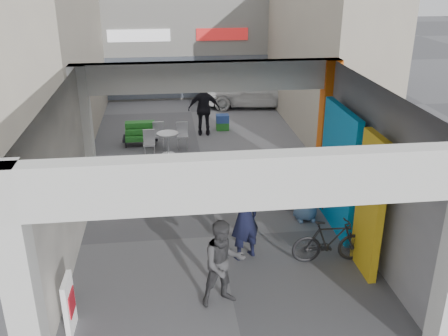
{
  "coord_description": "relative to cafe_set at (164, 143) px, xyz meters",
  "views": [
    {
      "loc": [
        -1.05,
        -9.61,
        5.66
      ],
      "look_at": [
        0.24,
        1.0,
        1.23
      ],
      "focal_mm": 40.0,
      "sensor_mm": 36.0,
      "label": 1
    }
  ],
  "objects": [
    {
      "name": "ground",
      "position": [
        1.13,
        -5.54,
        -0.3
      ],
      "size": [
        90.0,
        90.0,
        0.0
      ],
      "primitive_type": "plane",
      "color": "#5B5B61",
      "rests_on": "ground"
    },
    {
      "name": "arcade_canopy",
      "position": [
        1.67,
        -6.36,
        2.0
      ],
      "size": [
        6.4,
        6.45,
        6.4
      ],
      "color": "silver",
      "rests_on": "ground"
    },
    {
      "name": "far_building",
      "position": [
        1.13,
        8.45,
        3.69
      ],
      "size": [
        18.0,
        4.08,
        8.0
      ],
      "color": "silver",
      "rests_on": "ground"
    },
    {
      "name": "plaza_bldg_left",
      "position": [
        -3.37,
        1.96,
        2.2
      ],
      "size": [
        2.0,
        9.0,
        5.0
      ],
      "primitive_type": "cube",
      "color": "#A79E8A",
      "rests_on": "ground"
    },
    {
      "name": "plaza_bldg_right",
      "position": [
        5.63,
        1.96,
        2.2
      ],
      "size": [
        2.0,
        9.0,
        5.0
      ],
      "primitive_type": "cube",
      "color": "#A79E8A",
      "rests_on": "ground"
    },
    {
      "name": "bollard_left",
      "position": [
        -0.44,
        -3.05,
        0.16
      ],
      "size": [
        0.09,
        0.09,
        0.92
      ],
      "primitive_type": "cylinder",
      "color": "gray",
      "rests_on": "ground"
    },
    {
      "name": "bollard_center",
      "position": [
        1.11,
        -3.28,
        0.14
      ],
      "size": [
        0.09,
        0.09,
        0.88
      ],
      "primitive_type": "cylinder",
      "color": "gray",
      "rests_on": "ground"
    },
    {
      "name": "bollard_right",
      "position": [
        2.81,
        -3.25,
        0.12
      ],
      "size": [
        0.09,
        0.09,
        0.85
      ],
      "primitive_type": "cylinder",
      "color": "gray",
      "rests_on": "ground"
    },
    {
      "name": "advert_board_near",
      "position": [
        -1.62,
        -8.27,
        0.2
      ],
      "size": [
        0.11,
        0.55,
        1.0
      ],
      "rotation": [
        0.0,
        0.0,
        -0.03
      ],
      "color": "white",
      "rests_on": "ground"
    },
    {
      "name": "advert_board_far",
      "position": [
        -1.62,
        -3.91,
        0.2
      ],
      "size": [
        0.16,
        0.56,
        1.0
      ],
      "rotation": [
        0.0,
        0.0,
        -0.13
      ],
      "color": "white",
      "rests_on": "ground"
    },
    {
      "name": "cafe_set",
      "position": [
        0.0,
        0.0,
        0.0
      ],
      "size": [
        1.42,
        1.14,
        0.86
      ],
      "rotation": [
        0.0,
        0.0,
        0.35
      ],
      "color": "#B4B4B9",
      "rests_on": "ground"
    },
    {
      "name": "produce_stand",
      "position": [
        -0.78,
        0.74,
        -0.0
      ],
      "size": [
        1.14,
        0.62,
        0.75
      ],
      "rotation": [
        0.0,
        0.0,
        0.26
      ],
      "color": "black",
      "rests_on": "ground"
    },
    {
      "name": "crate_stack",
      "position": [
        2.11,
        2.02,
        -0.02
      ],
      "size": [
        0.46,
        0.36,
        0.56
      ],
      "rotation": [
        0.0,
        0.0,
        -0.02
      ],
      "color": "#1B5E1D",
      "rests_on": "ground"
    },
    {
      "name": "border_collie",
      "position": [
        1.75,
        -5.45,
        -0.04
      ],
      "size": [
        0.24,
        0.48,
        0.66
      ],
      "rotation": [
        0.0,
        0.0,
        -0.27
      ],
      "color": "black",
      "rests_on": "ground"
    },
    {
      "name": "man_with_dog",
      "position": [
        1.56,
        -6.42,
        0.61
      ],
      "size": [
        0.78,
        0.68,
        1.82
      ],
      "primitive_type": "imported",
      "rotation": [
        0.0,
        0.0,
        3.58
      ],
      "color": "black",
      "rests_on": "ground"
    },
    {
      "name": "man_back_turned",
      "position": [
        0.95,
        -7.85,
        0.51
      ],
      "size": [
        0.91,
        0.78,
        1.63
      ],
      "primitive_type": "imported",
      "rotation": [
        0.0,
        0.0,
        0.24
      ],
      "color": "#3D3D40",
      "rests_on": "ground"
    },
    {
      "name": "man_elderly",
      "position": [
        3.26,
        -4.99,
        0.48
      ],
      "size": [
        0.78,
        0.52,
        1.58
      ],
      "primitive_type": "imported",
      "rotation": [
        0.0,
        0.0,
        0.02
      ],
      "color": "#587DAB",
      "rests_on": "ground"
    },
    {
      "name": "man_crates",
      "position": [
        1.42,
        1.53,
        0.63
      ],
      "size": [
        1.14,
        0.56,
        1.88
      ],
      "primitive_type": "imported",
      "rotation": [
        0.0,
        0.0,
        3.04
      ],
      "color": "black",
      "rests_on": "ground"
    },
    {
      "name": "bicycle_front",
      "position": [
        3.43,
        -4.6,
        0.16
      ],
      "size": [
        1.85,
        1.22,
        0.92
      ],
      "primitive_type": "imported",
      "rotation": [
        0.0,
        0.0,
        1.19
      ],
      "color": "black",
      "rests_on": "ground"
    },
    {
      "name": "bicycle_rear",
      "position": [
        3.24,
        -6.79,
        0.16
      ],
      "size": [
        1.55,
        0.48,
        0.93
      ],
      "primitive_type": "imported",
      "rotation": [
        0.0,
        0.0,
        1.54
      ],
      "color": "black",
      "rests_on": "ground"
    },
    {
      "name": "white_van",
      "position": [
        3.67,
        5.06,
        0.44
      ],
      "size": [
        4.57,
        2.3,
        1.49
      ],
      "primitive_type": "imported",
      "rotation": [
        0.0,
        0.0,
        1.45
      ],
      "color": "silver",
      "rests_on": "ground"
    }
  ]
}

